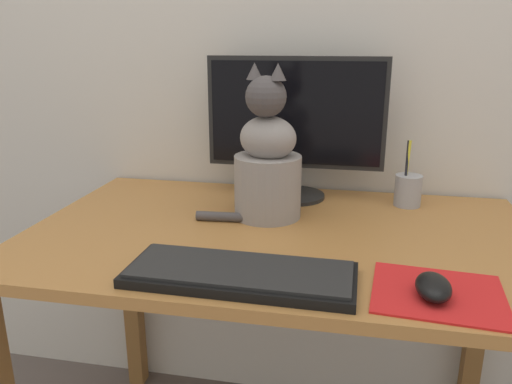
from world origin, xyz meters
TOP-DOWN VIEW (x-y plane):
  - wall_back at (0.00, 0.39)m, footprint 7.00×0.04m
  - desk at (0.00, 0.00)m, footprint 1.16×0.71m
  - monitor at (-0.00, 0.26)m, footprint 0.48×0.17m
  - keyboard at (-0.03, -0.25)m, footprint 0.42×0.17m
  - mousepad_right at (0.31, -0.24)m, footprint 0.24×0.21m
  - computer_mouse_right at (0.30, -0.26)m, footprint 0.06×0.10m
  - cat at (-0.05, 0.09)m, footprint 0.27×0.20m
  - pen_cup at (0.30, 0.25)m, footprint 0.07×0.07m

SIDE VIEW (x-z plane):
  - desk at x=0.00m, z-range 0.26..0.99m
  - mousepad_right at x=0.31m, z-range 0.73..0.73m
  - keyboard at x=-0.03m, z-range 0.73..0.75m
  - computer_mouse_right at x=0.30m, z-range 0.73..0.77m
  - pen_cup at x=0.30m, z-range 0.68..0.86m
  - cat at x=-0.05m, z-range 0.68..1.05m
  - monitor at x=0.00m, z-range 0.75..1.13m
  - wall_back at x=0.00m, z-range 0.00..2.50m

